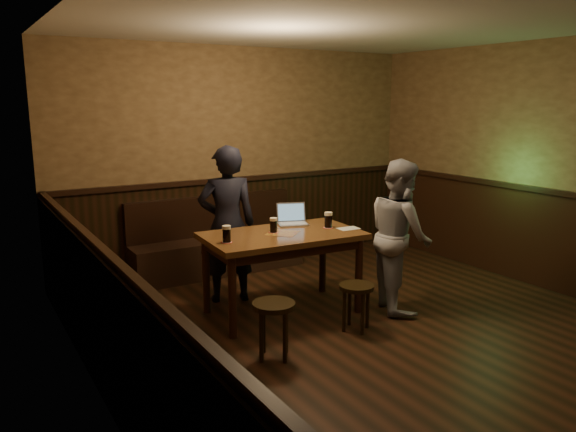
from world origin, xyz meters
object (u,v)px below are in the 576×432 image
(pub_table, at_px, (282,244))
(pint_left, at_px, (227,234))
(stool_left, at_px, (274,314))
(pint_right, at_px, (328,220))
(person_suit, at_px, (227,224))
(bench, at_px, (217,248))
(pint_mid, at_px, (274,225))
(person_grey, at_px, (400,235))
(laptop, at_px, (292,219))
(stool_right, at_px, (356,294))

(pub_table, distance_m, pint_left, 0.67)
(stool_left, bearing_deg, pint_right, 35.97)
(pub_table, bearing_deg, pint_left, -171.34)
(pub_table, bearing_deg, person_suit, 120.70)
(person_suit, bearing_deg, pint_right, 158.85)
(bench, distance_m, pint_right, 1.84)
(stool_left, relative_size, pint_mid, 3.17)
(pub_table, bearing_deg, stool_left, -120.94)
(pint_left, relative_size, pint_mid, 1.06)
(pint_right, bearing_deg, person_grey, -39.62)
(stool_left, relative_size, pint_left, 2.99)
(bench, xyz_separation_m, person_grey, (1.10, -2.12, 0.47))
(person_grey, bearing_deg, pint_mid, 86.06)
(pub_table, xyz_separation_m, person_grey, (1.10, -0.51, 0.06))
(laptop, bearing_deg, pint_right, -37.69)
(stool_left, height_order, laptop, laptop)
(pint_mid, relative_size, pint_right, 0.92)
(stool_right, relative_size, laptop, 1.19)
(pint_right, relative_size, person_grey, 0.11)
(bench, relative_size, laptop, 5.85)
(pub_table, bearing_deg, pint_right, -0.79)
(pint_mid, bearing_deg, pint_right, -9.82)
(pub_table, xyz_separation_m, pint_mid, (-0.07, 0.06, 0.19))
(stool_left, xyz_separation_m, pint_right, (1.12, 0.81, 0.53))
(bench, bearing_deg, pint_mid, -92.44)
(stool_right, xyz_separation_m, pint_left, (-1.00, 0.69, 0.56))
(pub_table, xyz_separation_m, laptop, (0.30, 0.31, 0.17))
(pint_right, bearing_deg, laptop, 122.69)
(pint_left, distance_m, person_suit, 0.75)
(bench, relative_size, pint_right, 13.19)
(person_suit, height_order, person_grey, person_suit)
(stool_left, distance_m, stool_right, 0.96)
(bench, distance_m, stool_left, 2.54)
(laptop, bearing_deg, person_grey, -26.37)
(pub_table, relative_size, laptop, 4.28)
(stool_left, distance_m, person_suit, 1.57)
(pint_mid, relative_size, person_grey, 0.10)
(bench, xyz_separation_m, person_suit, (-0.31, -0.99, 0.53))
(bench, height_order, stool_right, bench)
(stool_right, relative_size, pint_left, 2.73)
(laptop, bearing_deg, pub_table, -115.05)
(stool_right, xyz_separation_m, pint_right, (0.17, 0.71, 0.56))
(bench, xyz_separation_m, laptop, (0.30, -1.30, 0.58))
(pub_table, relative_size, stool_right, 3.61)
(stool_right, relative_size, pint_right, 2.67)
(pint_left, bearing_deg, person_suit, 64.52)
(pub_table, height_order, stool_right, pub_table)
(pint_left, xyz_separation_m, pint_mid, (0.57, 0.12, -0.00))
(stool_right, distance_m, person_grey, 0.88)
(stool_right, distance_m, pint_right, 0.92)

